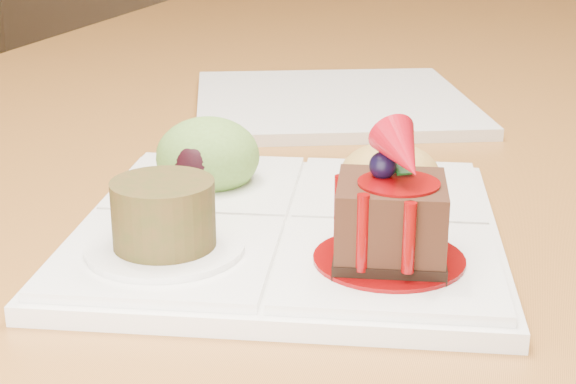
# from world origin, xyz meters

# --- Properties ---
(dining_table) EXTENTS (1.00, 1.80, 0.75)m
(dining_table) POSITION_xyz_m (0.00, 0.00, 0.68)
(dining_table) COLOR #A4672A
(dining_table) RESTS_ON ground
(sampler_plate) EXTENTS (0.32, 0.32, 0.11)m
(sampler_plate) POSITION_xyz_m (0.07, -0.63, 0.77)
(sampler_plate) COLOR white
(sampler_plate) RESTS_ON dining_table
(second_plate) EXTENTS (0.37, 0.37, 0.01)m
(second_plate) POSITION_xyz_m (0.02, -0.27, 0.76)
(second_plate) COLOR white
(second_plate) RESTS_ON dining_table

